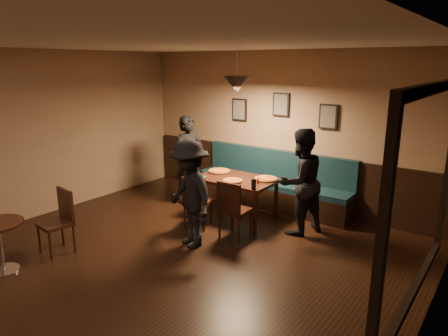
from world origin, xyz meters
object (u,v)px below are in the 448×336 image
booth_bench (271,180)px  tabasco_bottle (258,180)px  chair_near_left (198,201)px  soda_glass (254,184)px  cafe_table (0,248)px  diner_right (300,182)px  diner_front (190,194)px  chair_near_right (235,209)px  diner_left (189,160)px  cafe_chair_far (55,223)px  dining_table (236,198)px

booth_bench → tabasco_bottle: 1.00m
chair_near_left → soda_glass: 0.97m
cafe_table → diner_right: bearing=53.9°
diner_front → booth_bench: bearing=110.2°
chair_near_right → diner_left: size_ratio=0.54×
chair_near_right → booth_bench: bearing=97.4°
diner_front → cafe_chair_far: 1.89m
dining_table → chair_near_right: bearing=-57.5°
diner_right → diner_front: size_ratio=1.05×
chair_near_left → soda_glass: soda_glass is taller
booth_bench → diner_right: diner_right is taller
diner_front → cafe_table: size_ratio=2.34×
diner_right → tabasco_bottle: diner_right is taller
diner_right → cafe_chair_far: diner_right is taller
diner_left → cafe_table: diner_left is taller
diner_left → cafe_chair_far: size_ratio=1.86×
tabasco_bottle → cafe_table: 3.70m
diner_left → diner_right: size_ratio=1.01×
cafe_chair_far → cafe_table: bearing=90.7°
diner_front → diner_left: bearing=154.5°
diner_left → diner_front: diner_left is taller
diner_front → tabasco_bottle: diner_front is taller
chair_near_left → cafe_chair_far: 2.12m
booth_bench → diner_left: diner_left is taller
chair_near_left → tabasco_bottle: (0.75, 0.60, 0.33)m
booth_bench → cafe_chair_far: (-1.44, -3.41, -0.06)m
diner_front → soda_glass: diner_front is taller
diner_left → soda_glass: (1.72, -0.48, -0.04)m
cafe_chair_far → chair_near_left: bearing=-111.4°
dining_table → diner_front: size_ratio=0.85×
diner_right → tabasco_bottle: 0.68m
diner_left → cafe_chair_far: diner_left is taller
dining_table → cafe_table: 3.55m
diner_left → diner_front: 1.88m
booth_bench → cafe_chair_far: size_ratio=3.38×
diner_left → soda_glass: diner_left is taller
dining_table → chair_near_left: size_ratio=1.53×
chair_near_right → cafe_table: 3.17m
cafe_table → dining_table: bearing=68.2°
diner_left → diner_front: bearing=-124.6°
tabasco_bottle → cafe_table: (-1.79, -3.21, -0.43)m
chair_near_left → diner_front: 0.78m
diner_right → soda_glass: size_ratio=10.09×
chair_near_right → diner_front: 0.78m
chair_near_right → cafe_chair_far: bearing=-133.5°
dining_table → tabasco_bottle: 0.63m
diner_left → cafe_table: size_ratio=2.48×
chair_near_right → chair_near_left: bearing=179.6°
dining_table → cafe_table: bearing=-113.0°
dining_table → diner_right: 1.23m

